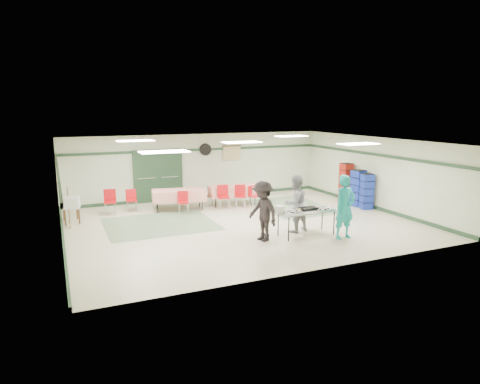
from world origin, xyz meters
name	(u,v)px	position (x,y,z in m)	size (l,w,h in m)	color
floor	(242,223)	(0.00, 0.00, 0.00)	(11.00, 11.00, 0.00)	beige
ceiling	(242,142)	(0.00, 0.00, 2.70)	(11.00, 11.00, 0.00)	white
wall_back	(198,166)	(0.00, 4.50, 1.35)	(11.00, 11.00, 0.00)	#B8C1A4
wall_front	(321,214)	(0.00, -4.50, 1.35)	(11.00, 11.00, 0.00)	#B8C1A4
wall_left	(59,197)	(-5.50, 0.00, 1.35)	(9.00, 9.00, 0.00)	#B8C1A4
wall_right	(376,173)	(5.50, 0.00, 1.35)	(9.00, 9.00, 0.00)	#B8C1A4
trim_back	(198,150)	(0.00, 4.47, 2.05)	(11.00, 0.06, 0.10)	#213D26
baseboard_back	(199,197)	(0.00, 4.47, 0.06)	(11.00, 0.06, 0.12)	#213D26
trim_left	(58,172)	(-5.47, 0.00, 2.05)	(9.00, 0.06, 0.10)	#213D26
baseboard_left	(64,242)	(-5.47, 0.00, 0.06)	(9.00, 0.06, 0.12)	#213D26
trim_right	(376,155)	(5.47, 0.00, 2.05)	(9.00, 0.06, 0.10)	#213D26
baseboard_right	(373,207)	(5.47, 0.00, 0.06)	(9.00, 0.06, 0.12)	#213D26
green_patch_a	(160,224)	(-2.50, 1.00, 0.00)	(3.50, 3.00, 0.01)	gray
green_patch_b	(292,206)	(2.80, 1.50, 0.00)	(2.50, 3.50, 0.01)	gray
double_door_left	(147,177)	(-2.20, 4.44, 1.05)	(0.90, 0.06, 2.10)	gray
double_door_right	(170,175)	(-1.25, 4.44, 1.05)	(0.90, 0.06, 2.10)	gray
door_frame	(158,176)	(-1.73, 4.42, 1.05)	(2.00, 0.03, 2.15)	#213D26
wall_fan	(205,149)	(0.30, 4.44, 2.05)	(0.50, 0.50, 0.10)	black
scroll_banner	(232,153)	(1.50, 4.44, 1.85)	(0.80, 0.02, 0.60)	tan
serving_table	(307,212)	(1.24, -1.98, 0.72)	(1.85, 0.79, 0.76)	#BBBBB6
sheet_tray_right	(323,209)	(1.74, -2.08, 0.77)	(0.63, 0.48, 0.02)	silver
sheet_tray_mid	(303,209)	(1.20, -1.83, 0.77)	(0.56, 0.42, 0.02)	silver
sheet_tray_left	(293,213)	(0.70, -2.09, 0.77)	(0.54, 0.41, 0.02)	silver
baking_pan	(308,209)	(1.32, -1.95, 0.80)	(0.52, 0.32, 0.08)	black
foam_box_stack	(280,209)	(0.37, -1.91, 0.86)	(0.22, 0.20, 0.20)	white
volunteer_teal	(345,207)	(2.09, -2.68, 0.94)	(0.68, 0.45, 1.87)	teal
volunteer_grey	(295,204)	(1.13, -1.50, 0.88)	(0.86, 0.67, 1.76)	gray
volunteer_dark	(263,211)	(-0.19, -1.93, 0.87)	(1.12, 0.64, 1.73)	black
dining_table_a	(233,190)	(0.84, 2.72, 0.57)	(2.00, 1.10, 0.77)	red
dining_table_b	(179,195)	(-1.36, 2.72, 0.57)	(2.07, 1.18, 0.77)	red
chair_a	(240,194)	(0.88, 2.15, 0.53)	(0.51, 0.51, 0.87)	#B10E11
chair_b	(223,195)	(0.20, 2.15, 0.56)	(0.49, 0.49, 0.91)	#B10E11
chair_c	(253,194)	(1.44, 2.14, 0.49)	(0.41, 0.41, 0.80)	#B10E11
chair_d	(183,200)	(-1.37, 2.14, 0.49)	(0.44, 0.44, 0.80)	#B10E11
chair_loose_a	(131,198)	(-3.04, 3.20, 0.50)	(0.40, 0.41, 0.81)	#B10E11
chair_loose_b	(110,199)	(-3.81, 3.00, 0.56)	(0.48, 0.48, 0.91)	#B10E11
crate_stack_blue_a	(367,191)	(5.15, 0.03, 0.67)	(0.41, 0.41, 1.35)	navy
crate_stack_red	(346,183)	(5.15, 1.30, 0.80)	(0.41, 0.41, 1.59)	maroon
crate_stack_blue_b	(358,188)	(5.15, 0.53, 0.71)	(0.44, 0.44, 1.42)	navy
printer_table	(70,204)	(-5.15, 2.41, 0.63)	(0.56, 0.84, 0.74)	brown
office_printer	(71,203)	(-5.15, 1.18, 0.92)	(0.45, 0.40, 0.36)	silver
broom	(69,207)	(-5.23, 1.77, 0.68)	(0.03, 0.03, 1.31)	brown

